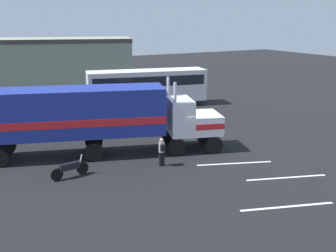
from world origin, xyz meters
TOP-DOWN VIEW (x-y plane):
  - ground_plane at (0.00, 0.00)m, footprint 120.00×120.00m
  - lane_stripe_near at (0.52, -3.50)m, footprint 4.17×1.70m
  - lane_stripe_mid at (1.61, -6.48)m, footprint 4.21×1.59m
  - lane_stripe_far at (-0.78, -8.94)m, footprint 4.23×1.53m
  - semi_truck at (-5.97, 1.79)m, footprint 14.22×6.82m
  - person_bystander at (-3.32, -1.81)m, footprint 0.35×0.47m
  - parked_bus at (2.78, 12.68)m, footprint 11.29×4.93m
  - motorcycle at (-8.32, -0.95)m, footprint 2.10×0.44m
  - building_backdrop at (-2.10, 29.18)m, footprint 20.09×11.72m

SIDE VIEW (x-z plane):
  - ground_plane at x=0.00m, z-range 0.00..0.00m
  - lane_stripe_near at x=0.52m, z-range 0.00..0.01m
  - lane_stripe_mid at x=1.61m, z-range 0.00..0.01m
  - lane_stripe_far at x=-0.78m, z-range 0.00..0.01m
  - motorcycle at x=-8.32m, z-range -0.08..1.04m
  - person_bystander at x=-3.32m, z-range 0.08..1.71m
  - parked_bus at x=2.78m, z-range 0.37..3.77m
  - semi_truck at x=-5.97m, z-range 0.27..4.77m
  - building_backdrop at x=-2.10m, z-range 0.21..5.91m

